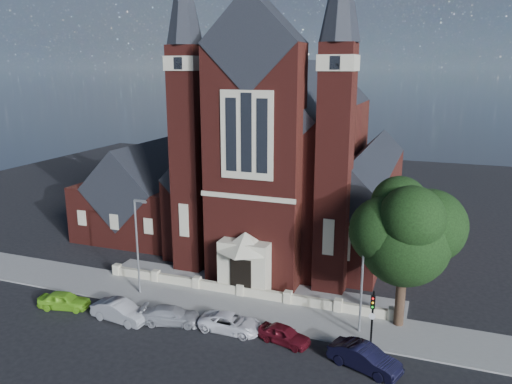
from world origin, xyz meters
TOP-DOWN VIEW (x-y plane):
  - ground at (0.00, 15.00)m, footprint 120.00×120.00m
  - pavement_strip at (0.00, 4.50)m, footprint 60.00×5.00m
  - forecourt_paving at (0.00, 8.50)m, footprint 26.00×3.00m
  - forecourt_wall at (0.00, 6.50)m, footprint 24.00×0.40m
  - church at (-0.00, 22.94)m, footprint 20.01×34.90m
  - parish_hall at (-16.00, 18.00)m, footprint 12.00×12.20m
  - street_tree at (12.60, 5.71)m, footprint 6.40×6.60m
  - street_lamp_left at (-7.91, 4.00)m, footprint 1.16×0.22m
  - street_lamp_right at (10.09, 4.00)m, footprint 1.16×0.22m
  - traffic_signal at (11.00, 2.43)m, footprint 0.28×0.42m
  - car_lime_van at (-12.02, -0.26)m, footprint 4.21×2.41m
  - car_silver_a at (-6.80, -0.37)m, footprint 4.69×2.07m
  - car_silver_b at (-3.05, 0.54)m, footprint 4.74×2.83m
  - car_white_suv at (1.41, 1.09)m, footprint 4.53×2.09m
  - car_dark_red at (5.43, 0.88)m, footprint 3.91×2.29m
  - car_navy at (10.97, -0.26)m, footprint 4.86×3.06m

SIDE VIEW (x-z plane):
  - ground at x=0.00m, z-range 0.00..0.00m
  - pavement_strip at x=0.00m, z-range -0.06..0.06m
  - forecourt_paving at x=0.00m, z-range -0.07..0.07m
  - forecourt_wall at x=0.00m, z-range -0.45..0.45m
  - car_dark_red at x=5.43m, z-range 0.00..1.25m
  - car_white_suv at x=1.41m, z-range 0.00..1.26m
  - car_silver_b at x=-3.05m, z-range 0.00..1.29m
  - car_lime_van at x=-12.02m, z-range 0.00..1.35m
  - car_silver_a at x=-6.80m, z-range 0.00..1.50m
  - car_navy at x=10.97m, z-range 0.00..1.51m
  - traffic_signal at x=11.00m, z-range 0.58..4.58m
  - parish_hall at x=-16.00m, z-range -1.11..9.13m
  - street_lamp_left at x=-7.91m, z-range 0.55..8.64m
  - street_lamp_right at x=10.09m, z-range 0.55..8.64m
  - street_tree at x=12.60m, z-range 1.61..12.31m
  - church at x=0.00m, z-range -6.41..22.79m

